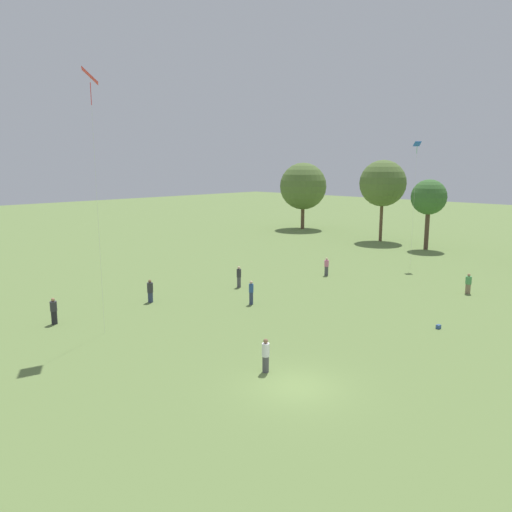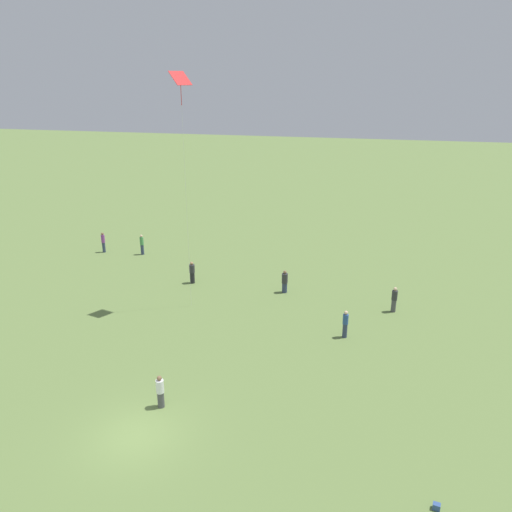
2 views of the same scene
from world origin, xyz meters
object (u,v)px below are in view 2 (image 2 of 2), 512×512
object	(u,v)px
person_6	(192,273)
person_9	(285,282)
person_2	(345,324)
person_4	(103,242)
kite_5	(181,87)
person_0	(160,392)
person_1	(142,244)
person_5	(394,300)
picnic_bag_0	(436,507)

from	to	relation	value
person_6	person_9	world-z (taller)	person_6
person_2	person_4	size ratio (longest dim) A/B	0.95
person_6	kite_5	world-z (taller)	kite_5
person_0	person_1	size ratio (longest dim) A/B	0.93
person_5	person_2	bearing A→B (deg)	-96.93
person_0	person_4	bearing A→B (deg)	143.83
person_5	kite_5	size ratio (longest dim) A/B	0.12
person_6	person_5	bearing A→B (deg)	109.35
person_2	person_4	world-z (taller)	person_4
person_4	person_1	bearing A→B (deg)	-132.73
person_0	person_1	world-z (taller)	person_1
person_0	person_1	xyz separation A→B (m)	(-20.34, -10.90, 0.09)
person_2	picnic_bag_0	xyz separation A→B (m)	(12.47, 4.36, -0.78)
person_0	person_2	world-z (taller)	person_2
person_1	person_5	xyz separation A→B (m)	(6.70, 22.09, -0.05)
person_6	picnic_bag_0	distance (m)	24.81
person_9	person_4	bearing A→B (deg)	82.93
person_9	kite_5	size ratio (longest dim) A/B	0.11
person_0	person_9	xyz separation A→B (m)	(-15.07, 3.29, -0.01)
person_2	picnic_bag_0	bearing A→B (deg)	-133.76
person_0	kite_5	distance (m)	17.99
person_1	person_4	world-z (taller)	person_4
person_2	person_4	xyz separation A→B (m)	(-10.87, -22.83, 0.06)
person_0	person_5	size ratio (longest dim) A/B	0.96
person_1	person_2	bearing A→B (deg)	-169.60
person_5	person_9	distance (m)	8.03
person_0	person_2	size ratio (longest dim) A/B	0.97
person_1	person_2	world-z (taller)	person_1
person_2	person_6	world-z (taller)	person_2
person_0	person_2	distance (m)	12.33
picnic_bag_0	person_2	bearing A→B (deg)	-160.74
person_5	person_9	bearing A→B (deg)	-163.27
person_0	person_6	bearing A→B (deg)	122.86
person_0	picnic_bag_0	world-z (taller)	person_0
person_4	picnic_bag_0	bearing A→B (deg)	-177.63
person_2	person_5	bearing A→B (deg)	-6.91
person_9	kite_5	xyz separation A→B (m)	(3.89, -5.97, 13.85)
person_0	picnic_bag_0	xyz separation A→B (m)	(3.27, 12.56, -0.74)
person_6	person_4	bearing A→B (deg)	-90.23
person_2	person_0	bearing A→B (deg)	165.25
person_5	person_6	bearing A→B (deg)	-158.57
person_0	person_2	bearing A→B (deg)	66.01
person_1	person_4	bearing A→B (deg)	44.91
kite_5	picnic_bag_0	world-z (taller)	kite_5
person_2	picnic_bag_0	world-z (taller)	person_2
person_0	person_5	distance (m)	17.64
person_4	kite_5	size ratio (longest dim) A/B	0.12
person_0	person_6	distance (m)	15.66
person_1	person_6	distance (m)	8.58
person_0	kite_5	world-z (taller)	kite_5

